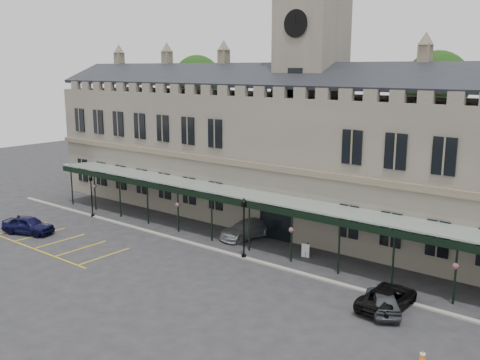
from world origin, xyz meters
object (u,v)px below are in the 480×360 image
Objects in this scene: car_taxi at (248,229)px; car_left_a at (28,225)px; station_building at (308,157)px; sign_board at (305,251)px; car_van at (387,297)px; traffic_cone at (423,356)px; car_right_a at (383,300)px; lamp_post_left at (91,192)px; lamp_post_mid at (244,223)px; person_a at (19,224)px; clock_tower at (310,83)px.

car_left_a is at bearing -132.52° from car_taxi.
station_building is 12.74× the size of car_left_a.
car_van is (8.63, -4.54, 0.17)m from sign_board.
car_van is (-3.93, 4.76, 0.37)m from traffic_cone.
car_right_a is (13.00, -12.42, -5.76)m from station_building.
lamp_post_left reaches higher than car_van.
traffic_cone is at bearing -16.36° from car_taxi.
car_van is (31.10, -1.29, -1.84)m from lamp_post_left.
lamp_post_mid is at bearing 159.18° from traffic_cone.
car_van is 1.21× the size of car_right_a.
lamp_post_left is 16.62m from car_taxi.
car_van is 32.34m from person_a.
station_building is 24.46m from traffic_cone.
clock_tower is 21.54m from car_van.
lamp_post_left reaches higher than person_a.
car_van is at bearing -42.21° from station_building.
traffic_cone is at bearing -20.82° from lamp_post_mid.
car_right_a is at bearing -50.21° from person_a.
person_a is at bearing -23.53° from car_right_a.
traffic_cone is 21.75m from car_taxi.
car_right_a reaches higher than traffic_cone.
car_taxi is (-2.94, 4.27, -2.09)m from lamp_post_mid.
lamp_post_mid is 7.30× the size of traffic_cone.
lamp_post_mid is at bearing -85.76° from clock_tower.
lamp_post_mid is (0.78, -10.50, -10.25)m from clock_tower.
clock_tower is at bearing -65.46° from car_left_a.
lamp_post_mid is 12.49m from car_van.
station_building reaches higher than lamp_post_left.
traffic_cone is 0.16× the size of car_right_a.
car_taxi is 16.18m from car_van.
car_left_a is at bearing -31.15° from person_a.
car_taxi reaches higher than traffic_cone.
station_building is 11.29× the size of car_taxi.
lamp_post_mid is at bearing -5.56° from car_van.
lamp_post_mid reaches higher than traffic_cone.
sign_board is 0.26× the size of car_right_a.
clock_tower is 28.67m from person_a.
clock_tower reaches higher than person_a.
traffic_cone is 15.62m from sign_board.
car_taxi is 20.29m from person_a.
sign_board is at bearing 41.29° from lamp_post_mid.
lamp_post_left reaches higher than car_taxi.
clock_tower is 26.96m from traffic_cone.
clock_tower is 5.27× the size of car_left_a.
person_a is (-23.16, -10.51, 0.30)m from sign_board.
car_taxi is (-2.16, -6.14, -5.70)m from station_building.
clock_tower is at bearing -41.54° from car_van.
car_taxi is at bearing -24.81° from person_a.
car_left_a is (0.06, -6.86, -1.74)m from lamp_post_left.
car_taxi is at bearing 124.49° from lamp_post_mid.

